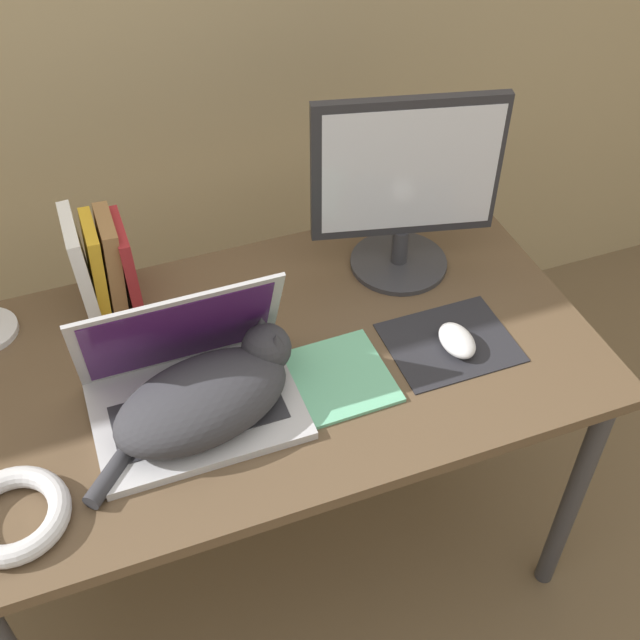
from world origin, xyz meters
name	(u,v)px	position (x,y,z in m)	size (l,w,h in m)	color
desk	(274,381)	(0.00, 0.36, 0.65)	(1.29, 0.72, 0.73)	brown
laptop	(192,387)	(-0.18, 0.29, 0.78)	(0.38, 0.27, 0.26)	#B7B7BC
cat	(208,396)	(-0.16, 0.24, 0.79)	(0.43, 0.26, 0.14)	#333338
external_monitor	(405,187)	(0.35, 0.53, 0.94)	(0.39, 0.22, 0.41)	#333338
mousepad	(450,343)	(0.35, 0.26, 0.73)	(0.25, 0.20, 0.00)	#232328
computer_mouse	(457,340)	(0.35, 0.25, 0.75)	(0.06, 0.10, 0.04)	silver
book_row	(102,263)	(-0.27, 0.64, 0.83)	(0.12, 0.16, 0.22)	white
cable_coil	(13,515)	(-0.52, 0.15, 0.75)	(0.19, 0.19, 0.04)	silver
notepad	(341,377)	(0.11, 0.25, 0.73)	(0.19, 0.21, 0.01)	#6BBC93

